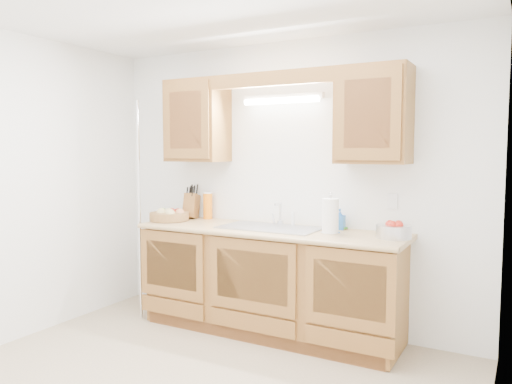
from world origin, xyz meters
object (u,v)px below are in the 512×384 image
Objects in this scene: fruit_basket at (169,215)px; knife_block at (191,206)px; apple_bowl at (394,230)px; paper_towel at (330,216)px.

fruit_basket is 1.35× the size of knife_block.
apple_bowl is at bearing -17.34° from knife_block.
knife_block reaches higher than fruit_basket.
knife_block is at bearing 71.38° from fruit_basket.
apple_bowl is (2.06, 0.07, 0.01)m from fruit_basket.
paper_towel reaches higher than fruit_basket.
fruit_basket is 0.26m from knife_block.
paper_towel reaches higher than knife_block.
knife_block is 1.04× the size of paper_towel.
fruit_basket is 1.57m from paper_towel.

